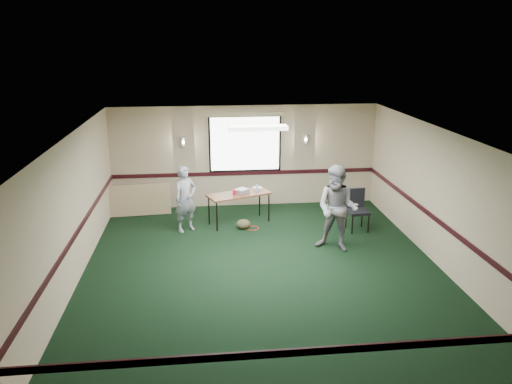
{
  "coord_description": "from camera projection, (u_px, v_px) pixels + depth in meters",
  "views": [
    {
      "loc": [
        -1.1,
        -8.85,
        4.38
      ],
      "look_at": [
        0.0,
        1.3,
        1.2
      ],
      "focal_mm": 35.0,
      "sensor_mm": 36.0,
      "label": 1
    }
  ],
  "objects": [
    {
      "name": "conference_chair",
      "position": [
        357.0,
        206.0,
        11.74
      ],
      "size": [
        0.51,
        0.52,
        0.97
      ],
      "rotation": [
        0.0,
        0.0,
        0.07
      ],
      "color": "black",
      "rests_on": "ground"
    },
    {
      "name": "folded_table",
      "position": [
        140.0,
        200.0,
        12.74
      ],
      "size": [
        1.56,
        0.34,
        0.79
      ],
      "primitive_type": "cube",
      "rotation": [
        -0.21,
        0.0,
        0.07
      ],
      "color": "tan",
      "rests_on": "ground"
    },
    {
      "name": "person_right",
      "position": [
        337.0,
        209.0,
        10.49
      ],
      "size": [
        1.13,
        1.05,
        1.85
      ],
      "primitive_type": "imported",
      "rotation": [
        0.0,
        0.0,
        -0.52
      ],
      "color": "#778EBA",
      "rests_on": "ground"
    },
    {
      "name": "projector",
      "position": [
        242.0,
        191.0,
        12.1
      ],
      "size": [
        0.39,
        0.39,
        0.1
      ],
      "primitive_type": "cube",
      "rotation": [
        0.0,
        0.0,
        0.74
      ],
      "color": "#93939B",
      "rests_on": "folding_table"
    },
    {
      "name": "person_left",
      "position": [
        185.0,
        199.0,
        11.58
      ],
      "size": [
        0.68,
        0.62,
        1.56
      ],
      "primitive_type": "imported",
      "rotation": [
        0.0,
        0.0,
        0.57
      ],
      "color": "#3E4F8A",
      "rests_on": "ground"
    },
    {
      "name": "room_shell",
      "position": [
        252.0,
        165.0,
        11.36
      ],
      "size": [
        8.0,
        8.02,
        8.0
      ],
      "color": "tan",
      "rests_on": "ground"
    },
    {
      "name": "water_bottle",
      "position": [
        257.0,
        188.0,
        12.17
      ],
      "size": [
        0.05,
        0.05,
        0.18
      ],
      "primitive_type": "cylinder",
      "color": "#85B8DB",
      "rests_on": "folding_table"
    },
    {
      "name": "red_cup",
      "position": [
        234.0,
        192.0,
        11.97
      ],
      "size": [
        0.08,
        0.08,
        0.11
      ],
      "primitive_type": "cylinder",
      "color": "red",
      "rests_on": "folding_table"
    },
    {
      "name": "game_console",
      "position": [
        257.0,
        188.0,
        12.39
      ],
      "size": [
        0.22,
        0.18,
        0.05
      ],
      "primitive_type": "cube",
      "rotation": [
        0.0,
        0.0,
        0.01
      ],
      "color": "silver",
      "rests_on": "folding_table"
    },
    {
      "name": "ground",
      "position": [
        263.0,
        270.0,
        9.82
      ],
      "size": [
        8.0,
        8.0,
        0.0
      ],
      "primitive_type": "plane",
      "color": "black",
      "rests_on": "ground"
    },
    {
      "name": "folding_table",
      "position": [
        239.0,
        196.0,
        12.08
      ],
      "size": [
        1.63,
        1.12,
        0.76
      ],
      "rotation": [
        0.0,
        0.0,
        0.37
      ],
      "color": "#553318",
      "rests_on": "ground"
    },
    {
      "name": "duffel_bag",
      "position": [
        243.0,
        224.0,
        11.87
      ],
      "size": [
        0.4,
        0.35,
        0.24
      ],
      "primitive_type": "ellipsoid",
      "rotation": [
        0.0,
        0.0,
        0.36
      ],
      "color": "#454527",
      "rests_on": "ground"
    },
    {
      "name": "cable_coil",
      "position": [
        252.0,
        228.0,
        11.91
      ],
      "size": [
        0.31,
        0.31,
        0.02
      ],
      "primitive_type": "torus",
      "rotation": [
        0.0,
        0.0,
        0.01
      ],
      "color": "red",
      "rests_on": "ground"
    }
  ]
}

